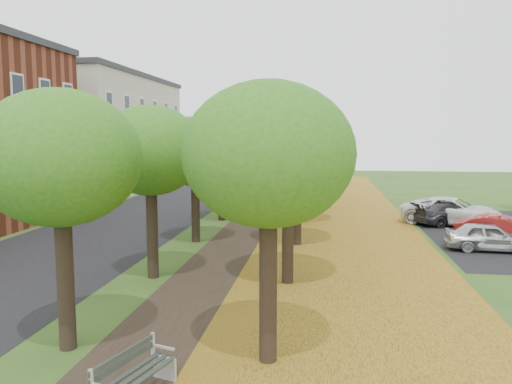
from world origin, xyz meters
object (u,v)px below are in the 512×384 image
(car_silver, at_px, (489,237))
(car_red, at_px, (503,231))
(bench, at_px, (134,375))
(car_white, at_px, (453,211))
(car_grey, at_px, (452,213))

(car_silver, bearing_deg, car_red, -36.18)
(bench, height_order, car_silver, car_silver)
(bench, bearing_deg, car_white, -10.61)
(car_silver, height_order, car_grey, car_grey)
(bench, distance_m, car_grey, 22.96)
(bench, xyz_separation_m, car_grey, (10.77, 20.27, 0.17))
(car_red, height_order, car_grey, car_red)
(car_grey, bearing_deg, car_white, 158.71)
(car_silver, xyz_separation_m, car_white, (0.00, 6.38, 0.14))
(bench, relative_size, car_red, 0.49)
(car_silver, xyz_separation_m, car_red, (0.92, 1.06, 0.07))
(car_grey, xyz_separation_m, car_white, (0.00, -0.01, 0.11))
(car_silver, relative_size, car_grey, 0.82)
(bench, xyz_separation_m, car_red, (11.69, 14.95, 0.21))
(bench, distance_m, car_silver, 17.57)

